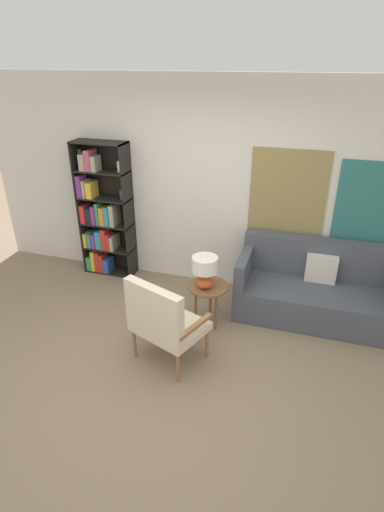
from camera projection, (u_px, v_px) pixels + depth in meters
name	position (u px, v px, depth m)	size (l,w,h in m)	color
ground_plane	(154.00, 376.00, 3.97)	(14.00, 14.00, 0.00)	#847056
wall_back	(214.00, 188.00, 5.08)	(6.40, 0.08, 2.70)	silver
bookshelf	(102.00, 216.00, 5.55)	(0.73, 0.30, 1.88)	black
armchair	(162.00, 319.00, 3.92)	(0.83, 0.76, 0.96)	olive
couch	(318.00, 291.00, 4.80)	(1.90, 0.83, 0.89)	#474C56
side_table	(208.00, 290.00, 4.54)	(0.47, 0.47, 0.53)	brown
table_lamp	(205.00, 269.00, 4.36)	(0.29, 0.29, 0.38)	#C65128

